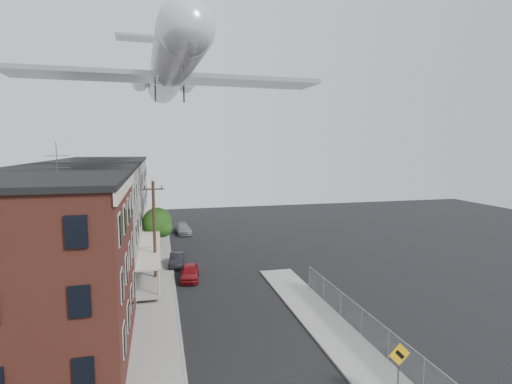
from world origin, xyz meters
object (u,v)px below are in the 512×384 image
warning_sign (399,362)px  utility_pole (154,231)px  street_tree (158,223)px  car_near (190,272)px  car_mid (177,260)px  airplane (169,70)px  car_far (183,229)px

warning_sign → utility_pole: 22.25m
utility_pole → street_tree: size_ratio=1.73×
street_tree → car_near: street_tree is taller
warning_sign → car_mid: bearing=110.9°
utility_pole → airplane: 14.24m
warning_sign → street_tree: (-10.87, 28.95, 1.57)m
car_mid → car_far: car_far is taller
warning_sign → car_near: bearing=112.9°
car_mid → airplane: airplane is taller
warning_sign → car_near: warning_sign is taller
car_mid → car_far: (1.53, 14.73, 0.05)m
car_near → car_far: (0.58, 19.23, -0.01)m
utility_pole → street_tree: bearing=88.1°
street_tree → car_far: (3.20, 9.82, -2.78)m
car_mid → street_tree: bearing=115.0°
airplane → utility_pole: bearing=-125.2°
street_tree → car_near: size_ratio=1.30×
car_near → airplane: bearing=131.6°
car_near → airplane: (-1.28, 1.85, 17.93)m
car_mid → car_far: 14.81m
warning_sign → utility_pole: utility_pole is taller
utility_pole → car_mid: 6.75m
airplane → warning_sign: bearing=-66.0°
car_mid → car_far: size_ratio=0.82×
airplane → car_near: bearing=-55.4°
airplane → car_mid: bearing=82.9°
street_tree → car_mid: 5.91m
warning_sign → car_near: size_ratio=0.70×
utility_pole → car_far: bearing=79.9°
utility_pole → car_mid: bearing=68.3°
warning_sign → street_tree: street_tree is taller
car_near → car_far: bearing=95.3°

